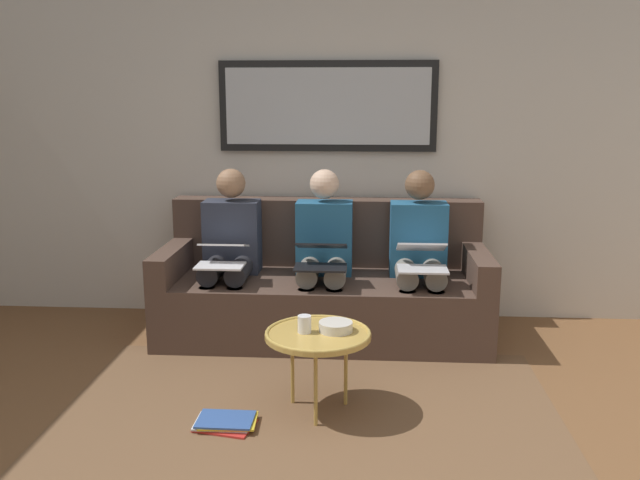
# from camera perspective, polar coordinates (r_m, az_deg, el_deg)

# --- Properties ---
(wall_rear) EXTENTS (6.00, 0.12, 2.60)m
(wall_rear) POSITION_cam_1_polar(r_m,az_deg,el_deg) (5.00, 0.70, 8.36)
(wall_rear) COLOR beige
(wall_rear) RESTS_ON ground_plane
(area_rug) EXTENTS (2.60, 1.80, 0.01)m
(area_rug) POSITION_cam_1_polar(r_m,az_deg,el_deg) (3.63, -0.93, -14.48)
(area_rug) COLOR brown
(area_rug) RESTS_ON ground_plane
(couch) EXTENTS (2.20, 0.90, 0.90)m
(couch) POSITION_cam_1_polar(r_m,az_deg,el_deg) (4.70, 0.34, -4.16)
(couch) COLOR #4C382D
(couch) RESTS_ON ground_plane
(framed_mirror) EXTENTS (1.55, 0.05, 0.64)m
(framed_mirror) POSITION_cam_1_polar(r_m,az_deg,el_deg) (4.90, 0.65, 11.21)
(framed_mirror) COLOR black
(coffee_table) EXTENTS (0.55, 0.55, 0.44)m
(coffee_table) POSITION_cam_1_polar(r_m,az_deg,el_deg) (3.51, -0.18, -8.06)
(coffee_table) COLOR tan
(coffee_table) RESTS_ON ground_plane
(cup) EXTENTS (0.07, 0.07, 0.09)m
(cup) POSITION_cam_1_polar(r_m,az_deg,el_deg) (3.50, -1.32, -7.10)
(cup) COLOR silver
(cup) RESTS_ON coffee_table
(bowl) EXTENTS (0.18, 0.18, 0.05)m
(bowl) POSITION_cam_1_polar(r_m,az_deg,el_deg) (3.52, 1.33, -7.31)
(bowl) COLOR beige
(bowl) RESTS_ON coffee_table
(person_left) EXTENTS (0.38, 0.58, 1.14)m
(person_left) POSITION_cam_1_polar(r_m,az_deg,el_deg) (4.56, 8.34, -0.92)
(person_left) COLOR #235B84
(person_left) RESTS_ON couch
(laptop_silver) EXTENTS (0.31, 0.37, 0.16)m
(laptop_silver) POSITION_cam_1_polar(r_m,az_deg,el_deg) (4.33, 8.58, -1.39)
(laptop_silver) COLOR silver
(person_middle) EXTENTS (0.38, 0.58, 1.14)m
(person_middle) POSITION_cam_1_polar(r_m,az_deg,el_deg) (4.56, 0.29, -0.81)
(person_middle) COLOR #235B84
(person_middle) RESTS_ON couch
(laptop_black) EXTENTS (0.33, 0.35, 0.15)m
(laptop_black) POSITION_cam_1_polar(r_m,az_deg,el_deg) (4.32, 0.10, -1.29)
(laptop_black) COLOR black
(person_right) EXTENTS (0.38, 0.58, 1.14)m
(person_right) POSITION_cam_1_polar(r_m,az_deg,el_deg) (4.64, -7.62, -0.68)
(person_right) COLOR #2D3342
(person_right) RESTS_ON couch
(laptop_white) EXTENTS (0.30, 0.33, 0.14)m
(laptop_white) POSITION_cam_1_polar(r_m,az_deg,el_deg) (4.40, -8.26, -1.18)
(laptop_white) COLOR white
(magazine_stack) EXTENTS (0.32, 0.25, 0.04)m
(magazine_stack) POSITION_cam_1_polar(r_m,az_deg,el_deg) (3.54, -7.97, -14.95)
(magazine_stack) COLOR red
(magazine_stack) RESTS_ON ground_plane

